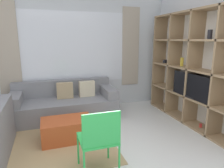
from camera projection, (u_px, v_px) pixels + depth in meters
wall_back at (75, 52)px, 4.61m from camera, size 5.61×0.11×2.70m
wall_right at (200, 54)px, 3.91m from camera, size 0.07×4.15×2.70m
area_rug at (42, 140)px, 3.30m from camera, size 2.20×2.10×0.01m
shelving_unit at (196, 70)px, 3.81m from camera, size 0.36×2.50×2.17m
couch_main at (65, 104)px, 4.29m from camera, size 2.14×0.91×0.75m
ottoman at (67, 130)px, 3.30m from camera, size 0.81×0.51×0.36m
folding_chair at (99, 137)px, 2.35m from camera, size 0.44×0.46×0.86m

